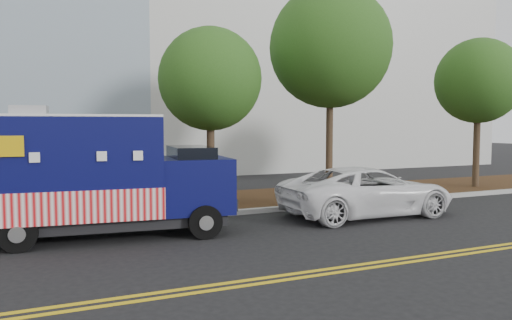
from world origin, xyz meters
name	(u,v)px	position (x,y,z in m)	size (l,w,h in m)	color
ground	(178,230)	(0.00, 0.00, 0.00)	(120.00, 120.00, 0.00)	black
curb	(164,218)	(0.00, 1.40, 0.07)	(120.00, 0.18, 0.15)	#9E9E99
mulch_strip	(148,207)	(0.00, 3.50, 0.07)	(120.00, 4.00, 0.15)	black
centerline_near	(248,280)	(0.00, -4.45, 0.01)	(120.00, 0.10, 0.01)	gold
centerline_far	(254,284)	(0.00, -4.70, 0.01)	(120.00, 0.10, 0.01)	gold
tree_b	(210,79)	(2.07, 3.45, 4.12)	(3.37, 3.37, 5.82)	#38281C
tree_c	(330,47)	(6.91, 3.85, 5.52)	(4.53, 4.53, 7.79)	#38281C
tree_d	(478,81)	(13.11, 2.61, 4.39)	(3.39, 3.39, 6.10)	#38281C
sign_post	(80,179)	(-2.14, 1.79, 1.20)	(0.06, 0.06, 2.40)	#473828
food_truck	(95,179)	(-1.96, 0.04, 1.39)	(6.01, 2.77, 3.07)	black
white_car	(367,191)	(5.54, -0.32, 0.72)	(2.38, 5.16, 1.43)	white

